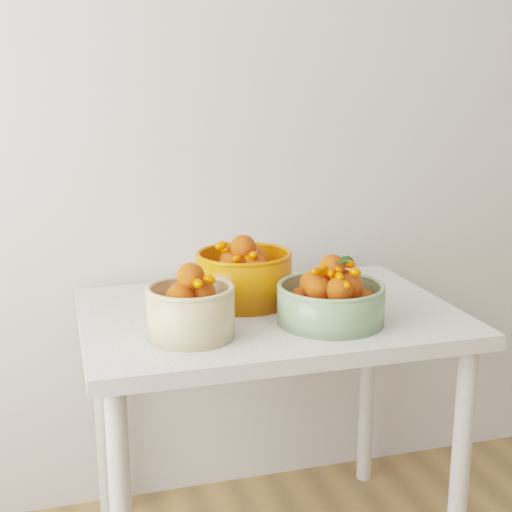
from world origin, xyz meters
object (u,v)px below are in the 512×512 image
(bowl_cream, at_px, (191,309))
(bowl_green, at_px, (331,299))
(bowl_orange, at_px, (244,276))
(table, at_px, (269,343))

(bowl_cream, height_order, bowl_green, bowl_cream)
(bowl_cream, xyz_separation_m, bowl_orange, (0.20, 0.23, 0.01))
(bowl_green, bearing_deg, table, 131.17)
(bowl_green, bearing_deg, bowl_orange, 126.63)
(bowl_cream, bearing_deg, table, 31.03)
(table, height_order, bowl_orange, bowl_orange)
(table, distance_m, bowl_cream, 0.33)
(bowl_green, bearing_deg, bowl_cream, -179.35)
(bowl_cream, distance_m, bowl_orange, 0.30)
(table, height_order, bowl_green, bowl_green)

